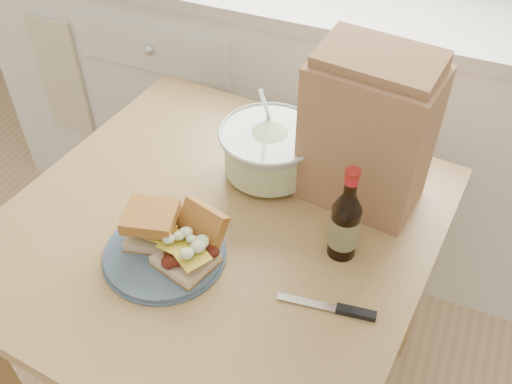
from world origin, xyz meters
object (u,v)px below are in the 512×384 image
at_px(coleslaw_bowl, 269,153).
at_px(paper_bag, 367,136).
at_px(plate, 165,253).
at_px(beer_bottle, 345,223).
at_px(dining_table, 218,256).

xyz_separation_m(coleslaw_bowl, paper_bag, (0.22, 0.01, 0.11)).
height_order(plate, beer_bottle, beer_bottle).
distance_m(beer_bottle, paper_bag, 0.20).
bearing_deg(coleslaw_bowl, paper_bag, 2.84).
bearing_deg(paper_bag, coleslaw_bowl, -169.60).
xyz_separation_m(dining_table, beer_bottle, (0.28, 0.03, 0.19)).
distance_m(plate, paper_bag, 0.49).
xyz_separation_m(plate, beer_bottle, (0.33, 0.16, 0.08)).
distance_m(dining_table, beer_bottle, 0.34).
height_order(dining_table, plate, plate).
bearing_deg(dining_table, plate, -108.09).
bearing_deg(paper_bag, plate, -125.36).
bearing_deg(plate, paper_bag, 47.08).
distance_m(coleslaw_bowl, beer_bottle, 0.29).
height_order(plate, coleslaw_bowl, coleslaw_bowl).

